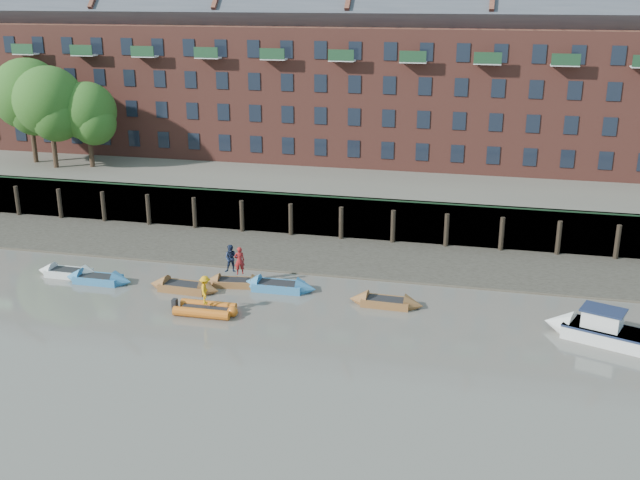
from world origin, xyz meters
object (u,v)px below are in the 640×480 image
(rib_tender, at_px, (207,309))
(person_rower_b, at_px, (231,259))
(motor_launch, at_px, (590,328))
(person_rower_a, at_px, (239,261))
(rowboat_4, at_px, (278,286))
(rowboat_2, at_px, (184,287))
(rowboat_0, at_px, (69,273))
(rowboat_3, at_px, (236,283))
(rowboat_1, at_px, (98,279))
(person_rib_crew, at_px, (205,290))
(rowboat_6, at_px, (386,302))

(rib_tender, distance_m, person_rower_b, 5.05)
(motor_launch, distance_m, person_rower_a, 21.55)
(rowboat_4, relative_size, person_rower_a, 2.70)
(rowboat_2, xyz_separation_m, motor_launch, (24.56, -1.29, 0.36))
(rowboat_0, xyz_separation_m, rowboat_3, (11.51, 0.92, -0.02))
(rowboat_3, relative_size, rowboat_4, 0.88)
(rowboat_1, relative_size, motor_launch, 0.77)
(motor_launch, relative_size, person_rib_crew, 3.49)
(rowboat_0, relative_size, motor_launch, 0.76)
(rowboat_0, relative_size, rowboat_6, 1.01)
(person_rower_b, relative_size, person_rib_crew, 1.07)
(rowboat_2, height_order, person_rib_crew, person_rib_crew)
(rowboat_4, height_order, rib_tender, rowboat_4)
(person_rower_a, height_order, person_rower_b, person_rower_b)
(person_rower_b, distance_m, person_rib_crew, 4.74)
(rib_tender, xyz_separation_m, person_rower_a, (0.47, 4.62, 1.48))
(rowboat_3, xyz_separation_m, rowboat_4, (2.91, -0.07, 0.04))
(rowboat_6, bearing_deg, person_rib_crew, -159.06)
(rib_tender, height_order, person_rower_b, person_rower_b)
(rib_tender, bearing_deg, person_rower_b, 91.46)
(rowboat_0, distance_m, rowboat_6, 21.51)
(rowboat_0, distance_m, rowboat_1, 2.57)
(rowboat_4, bearing_deg, person_rib_crew, -126.43)
(rowboat_0, bearing_deg, person_rib_crew, -16.86)
(rowboat_3, xyz_separation_m, person_rower_a, (0.30, 0.03, 1.54))
(rowboat_0, distance_m, person_rower_a, 11.95)
(person_rower_a, bearing_deg, rowboat_0, -23.06)
(rowboat_0, relative_size, person_rower_b, 2.48)
(rowboat_4, xyz_separation_m, rib_tender, (-3.07, -4.52, 0.03))
(rowboat_1, height_order, motor_launch, motor_launch)
(rowboat_2, bearing_deg, person_rower_b, 37.06)
(person_rower_b, bearing_deg, person_rower_a, -27.61)
(rowboat_0, distance_m, motor_launch, 33.19)
(rowboat_4, bearing_deg, rowboat_0, -177.39)
(rowboat_0, bearing_deg, rowboat_3, 5.40)
(rowboat_3, bearing_deg, person_rower_a, -1.44)
(rowboat_6, height_order, person_rower_b, person_rower_b)
(motor_launch, distance_m, person_rower_b, 22.19)
(rowboat_1, distance_m, rowboat_4, 12.00)
(rib_tender, height_order, motor_launch, motor_launch)
(rowboat_6, bearing_deg, rowboat_4, 174.69)
(person_rower_b, bearing_deg, rowboat_1, -178.53)
(person_rower_a, relative_size, person_rib_crew, 1.06)
(rowboat_1, bearing_deg, rowboat_4, 6.68)
(rowboat_2, distance_m, rowboat_4, 6.03)
(rowboat_3, height_order, rib_tender, rowboat_3)
(person_rower_a, bearing_deg, person_rib_crew, 55.06)
(rib_tender, bearing_deg, motor_launch, 4.17)
(rowboat_2, bearing_deg, rowboat_0, 178.63)
(rowboat_1, relative_size, person_rib_crew, 2.69)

